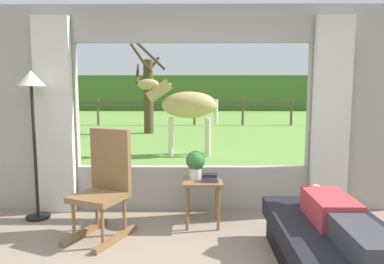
{
  "coord_description": "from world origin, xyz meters",
  "views": [
    {
      "loc": [
        0.04,
        -2.24,
        1.55
      ],
      "look_at": [
        0.0,
        1.8,
        1.05
      ],
      "focal_mm": 33.49,
      "sensor_mm": 36.0,
      "label": 1
    }
  ],
  "objects_px": {
    "side_table": "(203,188)",
    "potted_plant": "(195,163)",
    "pasture_tree": "(148,92)",
    "recliner_sofa": "(335,251)",
    "book_stack": "(210,178)",
    "floor_lamp_left": "(32,100)",
    "horse": "(186,106)",
    "rocking_chair": "(105,184)",
    "reclining_person": "(339,218)"
  },
  "relations": [
    {
      "from": "recliner_sofa",
      "to": "reclining_person",
      "type": "xyz_separation_m",
      "value": [
        -0.0,
        -0.05,
        0.3
      ]
    },
    {
      "from": "book_stack",
      "to": "potted_plant",
      "type": "bearing_deg",
      "value": 143.03
    },
    {
      "from": "floor_lamp_left",
      "to": "horse",
      "type": "xyz_separation_m",
      "value": [
        1.66,
        3.96,
        -0.26
      ]
    },
    {
      "from": "side_table",
      "to": "floor_lamp_left",
      "type": "height_order",
      "value": "floor_lamp_left"
    },
    {
      "from": "recliner_sofa",
      "to": "pasture_tree",
      "type": "bearing_deg",
      "value": 107.02
    },
    {
      "from": "reclining_person",
      "to": "potted_plant",
      "type": "distance_m",
      "value": 1.7
    },
    {
      "from": "rocking_chair",
      "to": "side_table",
      "type": "distance_m",
      "value": 1.08
    },
    {
      "from": "potted_plant",
      "to": "book_stack",
      "type": "distance_m",
      "value": 0.25
    },
    {
      "from": "recliner_sofa",
      "to": "rocking_chair",
      "type": "relative_size",
      "value": 1.52
    },
    {
      "from": "recliner_sofa",
      "to": "potted_plant",
      "type": "height_order",
      "value": "potted_plant"
    },
    {
      "from": "potted_plant",
      "to": "book_stack",
      "type": "relative_size",
      "value": 1.63
    },
    {
      "from": "reclining_person",
      "to": "horse",
      "type": "distance_m",
      "value": 5.54
    },
    {
      "from": "recliner_sofa",
      "to": "pasture_tree",
      "type": "xyz_separation_m",
      "value": [
        -2.75,
        9.25,
        1.19
      ]
    },
    {
      "from": "potted_plant",
      "to": "floor_lamp_left",
      "type": "bearing_deg",
      "value": 176.23
    },
    {
      "from": "rocking_chair",
      "to": "horse",
      "type": "bearing_deg",
      "value": 104.46
    },
    {
      "from": "reclining_person",
      "to": "potted_plant",
      "type": "relative_size",
      "value": 4.47
    },
    {
      "from": "rocking_chair",
      "to": "book_stack",
      "type": "bearing_deg",
      "value": 35.62
    },
    {
      "from": "side_table",
      "to": "potted_plant",
      "type": "xyz_separation_m",
      "value": [
        -0.08,
        0.06,
        0.28
      ]
    },
    {
      "from": "rocking_chair",
      "to": "book_stack",
      "type": "xyz_separation_m",
      "value": [
        1.11,
        0.23,
        0.01
      ]
    },
    {
      "from": "reclining_person",
      "to": "rocking_chair",
      "type": "distance_m",
      "value": 2.27
    },
    {
      "from": "floor_lamp_left",
      "to": "horse",
      "type": "height_order",
      "value": "horse"
    },
    {
      "from": "recliner_sofa",
      "to": "book_stack",
      "type": "relative_size",
      "value": 8.69
    },
    {
      "from": "recliner_sofa",
      "to": "potted_plant",
      "type": "xyz_separation_m",
      "value": [
        -1.15,
        1.19,
        0.48
      ]
    },
    {
      "from": "potted_plant",
      "to": "recliner_sofa",
      "type": "bearing_deg",
      "value": -45.95
    },
    {
      "from": "reclining_person",
      "to": "book_stack",
      "type": "xyz_separation_m",
      "value": [
        -0.99,
        1.11,
        0.04
      ]
    },
    {
      "from": "book_stack",
      "to": "reclining_person",
      "type": "bearing_deg",
      "value": -48.5
    },
    {
      "from": "book_stack",
      "to": "floor_lamp_left",
      "type": "relative_size",
      "value": 0.11
    },
    {
      "from": "horse",
      "to": "reclining_person",
      "type": "bearing_deg",
      "value": -168.2
    },
    {
      "from": "pasture_tree",
      "to": "side_table",
      "type": "bearing_deg",
      "value": -78.32
    },
    {
      "from": "side_table",
      "to": "rocking_chair",
      "type": "bearing_deg",
      "value": -163.98
    },
    {
      "from": "book_stack",
      "to": "horse",
      "type": "distance_m",
      "value": 4.27
    },
    {
      "from": "potted_plant",
      "to": "horse",
      "type": "xyz_separation_m",
      "value": [
        -0.22,
        4.09,
        0.45
      ]
    },
    {
      "from": "side_table",
      "to": "pasture_tree",
      "type": "distance_m",
      "value": 8.35
    },
    {
      "from": "horse",
      "to": "floor_lamp_left",
      "type": "bearing_deg",
      "value": 154.62
    },
    {
      "from": "rocking_chair",
      "to": "book_stack",
      "type": "relative_size",
      "value": 5.7
    },
    {
      "from": "potted_plant",
      "to": "pasture_tree",
      "type": "relative_size",
      "value": 0.1
    },
    {
      "from": "rocking_chair",
      "to": "pasture_tree",
      "type": "distance_m",
      "value": 8.49
    },
    {
      "from": "pasture_tree",
      "to": "potted_plant",
      "type": "bearing_deg",
      "value": -78.78
    },
    {
      "from": "side_table",
      "to": "book_stack",
      "type": "bearing_deg",
      "value": -37.07
    },
    {
      "from": "book_stack",
      "to": "pasture_tree",
      "type": "height_order",
      "value": "pasture_tree"
    },
    {
      "from": "side_table",
      "to": "recliner_sofa",
      "type": "bearing_deg",
      "value": -46.53
    },
    {
      "from": "pasture_tree",
      "to": "recliner_sofa",
      "type": "bearing_deg",
      "value": -73.46
    },
    {
      "from": "horse",
      "to": "recliner_sofa",
      "type": "bearing_deg",
      "value": -168.07
    },
    {
      "from": "recliner_sofa",
      "to": "side_table",
      "type": "bearing_deg",
      "value": 133.95
    },
    {
      "from": "side_table",
      "to": "potted_plant",
      "type": "distance_m",
      "value": 0.29
    },
    {
      "from": "book_stack",
      "to": "floor_lamp_left",
      "type": "distance_m",
      "value": 2.23
    },
    {
      "from": "recliner_sofa",
      "to": "side_table",
      "type": "height_order",
      "value": "side_table"
    },
    {
      "from": "pasture_tree",
      "to": "book_stack",
      "type": "bearing_deg",
      "value": -77.86
    },
    {
      "from": "rocking_chair",
      "to": "floor_lamp_left",
      "type": "bearing_deg",
      "value": 176.65
    },
    {
      "from": "reclining_person",
      "to": "pasture_tree",
      "type": "relative_size",
      "value": 0.44
    }
  ]
}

